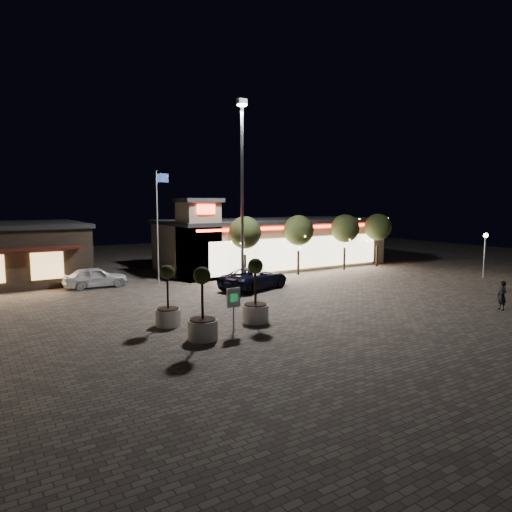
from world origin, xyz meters
TOP-DOWN VIEW (x-y plane):
  - ground at (0.00, 0.00)m, footprint 90.00×90.00m
  - retail_building at (9.51, 15.82)m, footprint 20.40×8.40m
  - floodlight_pole at (2.00, 8.00)m, footprint 0.60×0.40m
  - flagpole at (-1.90, 13.00)m, footprint 0.95×0.10m
  - lamp_post_east at (20.00, 2.00)m, footprint 0.36×0.36m
  - string_tree_a at (4.00, 11.00)m, footprint 2.42×2.42m
  - string_tree_b at (9.00, 11.00)m, footprint 2.42×2.42m
  - string_tree_c at (14.00, 11.00)m, footprint 2.42×2.42m
  - string_tree_d at (18.00, 11.00)m, footprint 2.42×2.42m
  - pickup_truck at (2.77, 7.72)m, footprint 5.76×3.97m
  - white_sedan at (-6.16, 14.00)m, footprint 4.21×1.75m
  - pedestrian at (10.92, -4.55)m, footprint 0.56×0.67m
  - planter_left at (-5.56, 2.14)m, footprint 1.18×1.18m
  - planter_mid at (-5.14, -0.74)m, footprint 1.27×1.27m
  - planter_right at (-1.74, 0.46)m, footprint 1.28×1.28m
  - valet_sign at (-3.50, -0.51)m, footprint 0.67×0.10m

SIDE VIEW (x-z plane):
  - ground at x=0.00m, z-range 0.00..0.00m
  - white_sedan at x=-6.16m, z-range 0.00..1.43m
  - pickup_truck at x=2.77m, z-range 0.00..1.46m
  - pedestrian at x=10.92m, z-range 0.00..1.58m
  - planter_left at x=-5.56m, z-range -0.55..2.35m
  - planter_mid at x=-5.14m, z-range -0.60..2.53m
  - planter_right at x=-1.74m, z-range -0.60..2.54m
  - valet_sign at x=-3.50m, z-range 0.40..2.43m
  - retail_building at x=9.51m, z-range -0.84..5.26m
  - lamp_post_east at x=20.00m, z-range 0.72..4.20m
  - string_tree_a at x=4.00m, z-range 1.17..5.95m
  - string_tree_b at x=9.00m, z-range 1.17..5.95m
  - string_tree_c at x=14.00m, z-range 1.17..5.95m
  - string_tree_d at x=18.00m, z-range 1.17..5.95m
  - flagpole at x=-1.90m, z-range 0.74..8.74m
  - floodlight_pole at x=2.00m, z-range 0.83..13.21m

